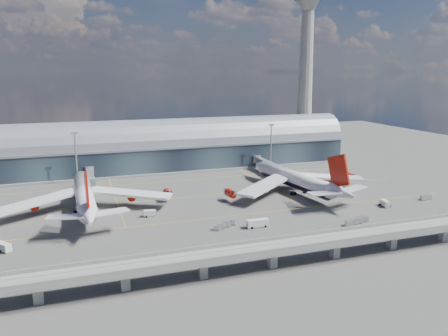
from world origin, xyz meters
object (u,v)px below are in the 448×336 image
object	(u,v)px
airliner_right	(297,180)
cargo_train_2	(426,197)
service_truck_0	(2,247)
control_tower	(306,74)
service_truck_3	(385,203)
service_truck_2	(258,223)
cargo_train_0	(225,225)
floodlight_mast_left	(76,158)
service_truck_5	(261,189)
service_truck_4	(325,185)
floodlight_mast_right	(271,146)
cargo_train_1	(357,221)
airliner_left	(84,196)
service_truck_1	(150,213)

from	to	relation	value
airliner_right	cargo_train_2	xyz separation A→B (m)	(46.66, -27.47, -4.90)
service_truck_0	control_tower	bearing A→B (deg)	-6.56
airliner_right	service_truck_3	size ratio (longest dim) A/B	13.18
control_tower	service_truck_2	bearing A→B (deg)	-125.42
airliner_right	cargo_train_0	xyz separation A→B (m)	(-44.77, -31.98, -5.02)
floodlight_mast_left	cargo_train_2	size ratio (longest dim) A/B	4.39
service_truck_0	service_truck_2	bearing A→B (deg)	-43.51
floodlight_mast_left	service_truck_5	xyz separation A→B (m)	(77.75, -38.19, -12.04)
airliner_right	service_truck_2	xyz separation A→B (m)	(-33.94, -35.43, -4.42)
service_truck_4	service_truck_5	distance (m)	30.68
floodlight_mast_right	service_truck_2	xyz separation A→B (m)	(-41.46, -79.50, -12.15)
floodlight_mast_left	control_tower	bearing A→B (deg)	11.72
floodlight_mast_right	airliner_right	world-z (taller)	floodlight_mast_right
control_tower	service_truck_4	size ratio (longest dim) A/B	17.05
cargo_train_1	service_truck_5	bearing A→B (deg)	33.69
floodlight_mast_left	cargo_train_2	world-z (taller)	floodlight_mast_left
cargo_train_1	cargo_train_0	bearing A→B (deg)	91.96
airliner_right	cargo_train_0	world-z (taller)	airliner_right
airliner_left	service_truck_5	bearing A→B (deg)	1.35
service_truck_1	cargo_train_0	distance (m)	30.48
service_truck_5	service_truck_1	bearing A→B (deg)	155.65
service_truck_0	airliner_right	bearing A→B (deg)	-24.97
control_tower	service_truck_1	bearing A→B (deg)	-142.72
cargo_train_0	cargo_train_2	size ratio (longest dim) A/B	1.68
service_truck_1	airliner_right	bearing A→B (deg)	-73.71
floodlight_mast_left	cargo_train_0	world-z (taller)	floodlight_mast_left
service_truck_2	cargo_train_2	distance (m)	80.99
control_tower	floodlight_mast_left	bearing A→B (deg)	-168.28
cargo_train_1	floodlight_mast_left	bearing A→B (deg)	62.83
floodlight_mast_left	floodlight_mast_right	xyz separation A→B (m)	(100.00, 0.00, 0.00)
floodlight_mast_right	airliner_left	bearing A→B (deg)	-156.86
service_truck_5	floodlight_mast_left	bearing A→B (deg)	111.03
service_truck_0	service_truck_5	xyz separation A→B (m)	(100.28, 35.47, 0.20)
control_tower	cargo_train_2	world-z (taller)	control_tower
service_truck_1	floodlight_mast_left	bearing A→B (deg)	30.44
floodlight_mast_right	cargo_train_0	distance (m)	93.16
floodlight_mast_left	cargo_train_0	bearing A→B (deg)	-57.90
service_truck_3	cargo_train_1	world-z (taller)	service_truck_3
airliner_right	service_truck_4	world-z (taller)	airliner_right
floodlight_mast_left	service_truck_2	bearing A→B (deg)	-53.63
service_truck_2	service_truck_3	xyz separation A→B (m)	(58.01, 5.79, -0.22)
airliner_right	floodlight_mast_left	bearing A→B (deg)	146.18
airliner_left	service_truck_2	xyz separation A→B (m)	(56.33, -37.71, -4.93)
service_truck_1	cargo_train_1	distance (m)	75.58
service_truck_3	cargo_train_0	world-z (taller)	service_truck_3
control_tower	service_truck_3	distance (m)	114.99
service_truck_2	service_truck_4	xyz separation A→B (m)	(49.62, 37.31, 0.17)
floodlight_mast_left	service_truck_3	distance (m)	138.46
control_tower	cargo_train_2	size ratio (longest dim) A/B	17.61
cargo_train_0	service_truck_0	bearing A→B (deg)	115.10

